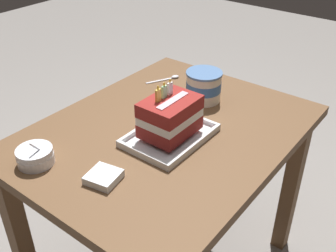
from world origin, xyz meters
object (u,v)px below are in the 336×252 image
birthday_cake (170,116)px  ice_cream_tub (204,86)px  foil_tray (170,136)px  napkin_pile (104,177)px  bowl_stack (35,156)px  serving_spoon_near_tray (171,78)px

birthday_cake → ice_cream_tub: (0.29, 0.06, -0.03)m
foil_tray → napkin_pile: bearing=176.2°
bowl_stack → foil_tray: bearing=-34.1°
birthday_cake → ice_cream_tub: birthday_cake is taller
bowl_stack → napkin_pile: size_ratio=1.08×
foil_tray → napkin_pile: (-0.29, 0.02, 0.00)m
foil_tray → napkin_pile: 0.29m
ice_cream_tub → foil_tray: bearing=-168.0°
napkin_pile → ice_cream_tub: bearing=4.3°
bowl_stack → napkin_pile: (0.07, -0.22, -0.01)m
bowl_stack → birthday_cake: bearing=-34.1°
birthday_cake → napkin_pile: size_ratio=1.79×
foil_tray → ice_cream_tub: size_ratio=2.12×
ice_cream_tub → birthday_cake: bearing=-168.0°
foil_tray → ice_cream_tub: ice_cream_tub is taller
bowl_stack → napkin_pile: bowl_stack is taller
birthday_cake → napkin_pile: bearing=176.3°
ice_cream_tub → serving_spoon_near_tray: 0.23m
foil_tray → napkin_pile: same height
bowl_stack → ice_cream_tub: (0.65, -0.18, 0.03)m
foil_tray → serving_spoon_near_tray: (0.36, 0.27, -0.00)m
foil_tray → birthday_cake: size_ratio=1.58×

